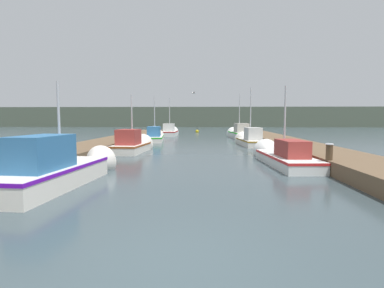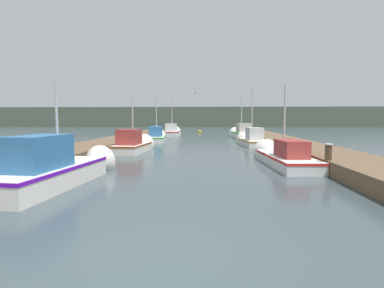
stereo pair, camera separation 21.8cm
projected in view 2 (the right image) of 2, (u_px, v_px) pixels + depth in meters
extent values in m
plane|color=#38474C|center=(159.00, 266.00, 4.30)|extent=(200.00, 200.00, 0.00)
cube|color=brown|center=(105.00, 145.00, 20.55)|extent=(2.78, 40.00, 0.55)
cube|color=brown|center=(296.00, 146.00, 19.82)|extent=(2.78, 40.00, 0.55)
cube|color=#4C5647|center=(206.00, 117.00, 77.58)|extent=(120.00, 16.00, 4.73)
cube|color=silver|center=(52.00, 177.00, 9.17)|extent=(1.73, 4.83, 0.66)
cube|color=#5F11AE|center=(52.00, 168.00, 9.14)|extent=(1.76, 4.86, 0.10)
cone|color=silver|center=(95.00, 163.00, 12.02)|extent=(1.39, 1.13, 1.32)
cube|color=#2D6699|center=(39.00, 152.00, 8.51)|extent=(1.21, 2.03, 0.97)
cylinder|color=#B2B2B7|center=(57.00, 123.00, 9.38)|extent=(0.08, 0.08, 2.59)
cube|color=silver|center=(286.00, 161.00, 13.23)|extent=(1.84, 4.98, 0.49)
cube|color=red|center=(286.00, 156.00, 13.21)|extent=(1.88, 5.01, 0.10)
cone|color=silver|center=(268.00, 153.00, 16.16)|extent=(1.51, 1.09, 1.44)
cube|color=#99332D|center=(291.00, 149.00, 12.57)|extent=(1.08, 1.92, 0.71)
cylinder|color=#B2B2B7|center=(284.00, 120.00, 13.44)|extent=(0.08, 0.08, 3.08)
cube|color=silver|center=(132.00, 148.00, 18.50)|extent=(1.81, 3.70, 0.53)
cube|color=#914317|center=(132.00, 145.00, 18.48)|extent=(1.84, 3.73, 0.10)
cone|color=silver|center=(142.00, 145.00, 20.70)|extent=(1.54, 0.95, 1.49)
cube|color=#99332D|center=(129.00, 137.00, 17.99)|extent=(1.30, 1.50, 0.91)
cylinder|color=#B2B2B7|center=(133.00, 119.00, 18.61)|extent=(0.08, 0.08, 3.05)
cube|color=silver|center=(253.00, 143.00, 22.89)|extent=(1.88, 4.32, 0.49)
cube|color=olive|center=(253.00, 140.00, 22.87)|extent=(1.91, 4.35, 0.10)
cone|color=silver|center=(245.00, 140.00, 25.40)|extent=(1.48, 0.99, 1.41)
cube|color=silver|center=(254.00, 134.00, 22.31)|extent=(1.19, 1.61, 0.92)
cylinder|color=#B2B2B7|center=(252.00, 113.00, 23.01)|extent=(0.08, 0.08, 3.95)
cube|color=silver|center=(156.00, 138.00, 27.59)|extent=(2.05, 5.28, 0.49)
cube|color=green|center=(156.00, 136.00, 27.57)|extent=(2.08, 5.31, 0.10)
cone|color=silver|center=(159.00, 136.00, 30.77)|extent=(1.58, 1.38, 1.46)
cube|color=#2D6699|center=(156.00, 131.00, 26.89)|extent=(1.30, 2.00, 0.88)
cylinder|color=#B2B2B7|center=(156.00, 116.00, 27.79)|extent=(0.08, 0.08, 3.68)
cube|color=silver|center=(242.00, 135.00, 31.20)|extent=(2.07, 5.01, 0.68)
cube|color=#16D312|center=(242.00, 133.00, 31.17)|extent=(2.11, 5.04, 0.10)
cone|color=silver|center=(236.00, 134.00, 34.16)|extent=(1.60, 1.23, 1.50)
cube|color=#B2AD9E|center=(243.00, 128.00, 30.52)|extent=(1.40, 2.02, 0.91)
cylinder|color=#B2B2B7|center=(242.00, 113.00, 31.36)|extent=(0.08, 0.08, 3.91)
cube|color=silver|center=(172.00, 133.00, 35.48)|extent=(1.75, 3.92, 0.59)
cube|color=#AC1212|center=(172.00, 131.00, 35.46)|extent=(1.78, 3.95, 0.10)
cone|color=silver|center=(174.00, 132.00, 37.91)|extent=(1.64, 1.00, 1.63)
cube|color=silver|center=(171.00, 127.00, 34.94)|extent=(1.26, 1.11, 0.89)
cylinder|color=#B2B2B7|center=(172.00, 114.00, 35.58)|extent=(0.08, 0.08, 3.90)
cylinder|color=#473523|center=(157.00, 131.00, 34.00)|extent=(0.30, 0.30, 1.21)
cylinder|color=silver|center=(156.00, 126.00, 33.95)|extent=(0.35, 0.35, 0.04)
cylinder|color=#473523|center=(328.00, 160.00, 11.15)|extent=(0.25, 0.25, 1.13)
cylinder|color=silver|center=(329.00, 144.00, 11.10)|extent=(0.29, 0.29, 0.04)
cylinder|color=#473523|center=(243.00, 131.00, 38.68)|extent=(0.25, 0.25, 0.98)
cylinder|color=silver|center=(243.00, 127.00, 38.63)|extent=(0.29, 0.29, 0.04)
sphere|color=gold|center=(200.00, 131.00, 44.43)|extent=(0.50, 0.50, 0.50)
cylinder|color=black|center=(200.00, 128.00, 44.38)|extent=(0.06, 0.06, 0.50)
ellipsoid|color=white|center=(194.00, 93.00, 20.06)|extent=(0.31, 0.21, 0.12)
cube|color=gray|center=(195.00, 92.00, 19.93)|extent=(0.19, 0.29, 0.07)
cube|color=gray|center=(194.00, 93.00, 20.20)|extent=(0.19, 0.29, 0.07)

